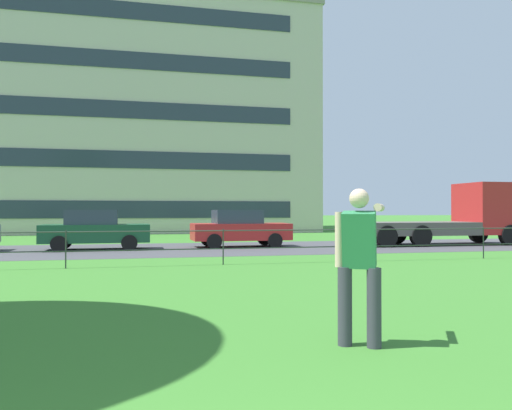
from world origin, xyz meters
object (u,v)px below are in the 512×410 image
(car_dark_green_left, at_px, (95,230))
(car_red_far_left, at_px, (240,228))
(apartment_building_background, at_px, (107,125))
(flatbed_truck_center, at_px, (458,217))
(person_thrower, at_px, (359,261))

(car_dark_green_left, xyz_separation_m, car_red_far_left, (5.72, 0.23, 0.00))
(car_red_far_left, relative_size, apartment_building_background, 0.14)
(car_red_far_left, xyz_separation_m, flatbed_truck_center, (9.82, -0.55, 0.44))
(flatbed_truck_center, xyz_separation_m, apartment_building_background, (-16.33, 20.63, 6.89))
(car_red_far_left, bearing_deg, person_thrower, -96.17)
(person_thrower, xyz_separation_m, car_dark_green_left, (-4.05, 15.19, -0.17))
(car_red_far_left, bearing_deg, flatbed_truck_center, -3.20)
(flatbed_truck_center, bearing_deg, car_red_far_left, 176.80)
(person_thrower, bearing_deg, car_red_far_left, 83.83)
(car_dark_green_left, relative_size, car_red_far_left, 1.00)
(person_thrower, relative_size, car_red_far_left, 0.44)
(car_red_far_left, distance_m, apartment_building_background, 22.34)
(person_thrower, height_order, flatbed_truck_center, flatbed_truck_center)
(car_dark_green_left, bearing_deg, car_red_far_left, 2.30)
(apartment_building_background, bearing_deg, car_red_far_left, -72.04)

